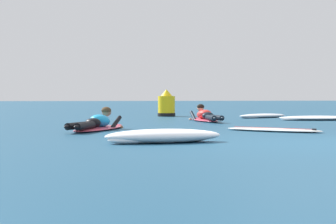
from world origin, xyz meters
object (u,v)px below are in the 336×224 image
Objects in this scene: channel_marker_buoy at (166,106)px; surfer_near at (97,124)px; drifting_surfboard at (274,130)px; surfer_far at (206,116)px.

surfer_near is at bearing -109.29° from channel_marker_buoy.
surfer_near reaches higher than drifting_surfboard.
surfer_far is 2.59× the size of channel_marker_buoy.
surfer_far is at bearing 94.97° from drifting_surfboard.
channel_marker_buoy reaches higher than surfer_far.
surfer_near is at bearing 165.41° from drifting_surfboard.
drifting_surfboard is 2.00× the size of channel_marker_buoy.
drifting_surfboard is 8.64m from channel_marker_buoy.
drifting_surfboard is at bearing -14.59° from surfer_near.
drifting_surfboard is (3.60, -0.94, -0.10)m from surfer_near.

